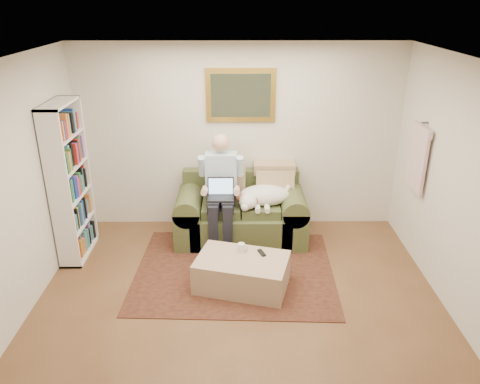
{
  "coord_description": "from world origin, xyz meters",
  "views": [
    {
      "loc": [
        -0.01,
        -3.79,
        3.15
      ],
      "look_at": [
        0.02,
        1.4,
        0.95
      ],
      "focal_mm": 35.0,
      "sensor_mm": 36.0,
      "label": 1
    }
  ],
  "objects_px": {
    "coffee_mug": "(241,247)",
    "laptop": "(221,192)",
    "ottoman": "(242,273)",
    "sofa": "(241,217)",
    "sleeping_dog": "(265,195)",
    "seated_man": "(221,193)",
    "bookshelf": "(69,182)"
  },
  "relations": [
    {
      "from": "bookshelf",
      "to": "seated_man",
      "type": "bearing_deg",
      "value": 7.86
    },
    {
      "from": "ottoman",
      "to": "coffee_mug",
      "type": "xyz_separation_m",
      "value": [
        -0.01,
        0.17,
        0.24
      ]
    },
    {
      "from": "bookshelf",
      "to": "ottoman",
      "type": "bearing_deg",
      "value": -20.33
    },
    {
      "from": "sofa",
      "to": "ottoman",
      "type": "distance_m",
      "value": 1.22
    },
    {
      "from": "sofa",
      "to": "sleeping_dog",
      "type": "xyz_separation_m",
      "value": [
        0.32,
        -0.09,
        0.37
      ]
    },
    {
      "from": "bookshelf",
      "to": "coffee_mug",
      "type": "bearing_deg",
      "value": -16.34
    },
    {
      "from": "seated_man",
      "to": "ottoman",
      "type": "xyz_separation_m",
      "value": [
        0.27,
        -1.05,
        -0.56
      ]
    },
    {
      "from": "ottoman",
      "to": "coffee_mug",
      "type": "relative_size",
      "value": 10.27
    },
    {
      "from": "laptop",
      "to": "ottoman",
      "type": "distance_m",
      "value": 1.18
    },
    {
      "from": "seated_man",
      "to": "bookshelf",
      "type": "bearing_deg",
      "value": -172.14
    },
    {
      "from": "coffee_mug",
      "to": "ottoman",
      "type": "bearing_deg",
      "value": -86.59
    },
    {
      "from": "laptop",
      "to": "coffee_mug",
      "type": "relative_size",
      "value": 3.43
    },
    {
      "from": "sofa",
      "to": "sleeping_dog",
      "type": "height_order",
      "value": "sofa"
    },
    {
      "from": "sleeping_dog",
      "to": "coffee_mug",
      "type": "bearing_deg",
      "value": -108.66
    },
    {
      "from": "coffee_mug",
      "to": "sofa",
      "type": "bearing_deg",
      "value": 89.71
    },
    {
      "from": "seated_man",
      "to": "bookshelf",
      "type": "distance_m",
      "value": 1.9
    },
    {
      "from": "sofa",
      "to": "seated_man",
      "type": "relative_size",
      "value": 1.19
    },
    {
      "from": "ottoman",
      "to": "bookshelf",
      "type": "distance_m",
      "value": 2.42
    },
    {
      "from": "seated_man",
      "to": "laptop",
      "type": "bearing_deg",
      "value": -90.0
    },
    {
      "from": "ottoman",
      "to": "sleeping_dog",
      "type": "bearing_deg",
      "value": 74.46
    },
    {
      "from": "seated_man",
      "to": "sleeping_dog",
      "type": "distance_m",
      "value": 0.59
    },
    {
      "from": "coffee_mug",
      "to": "laptop",
      "type": "bearing_deg",
      "value": 107.7
    },
    {
      "from": "sofa",
      "to": "coffee_mug",
      "type": "bearing_deg",
      "value": -90.29
    },
    {
      "from": "sleeping_dog",
      "to": "ottoman",
      "type": "bearing_deg",
      "value": -105.54
    },
    {
      "from": "sofa",
      "to": "laptop",
      "type": "distance_m",
      "value": 0.59
    },
    {
      "from": "sofa",
      "to": "bookshelf",
      "type": "relative_size",
      "value": 0.88
    },
    {
      "from": "seated_man",
      "to": "coffee_mug",
      "type": "height_order",
      "value": "seated_man"
    },
    {
      "from": "sleeping_dog",
      "to": "sofa",
      "type": "bearing_deg",
      "value": 164.26
    },
    {
      "from": "coffee_mug",
      "to": "sleeping_dog",
      "type": "bearing_deg",
      "value": 71.34
    },
    {
      "from": "laptop",
      "to": "sleeping_dog",
      "type": "bearing_deg",
      "value": 13.64
    },
    {
      "from": "seated_man",
      "to": "coffee_mug",
      "type": "relative_size",
      "value": 14.86
    },
    {
      "from": "laptop",
      "to": "coffee_mug",
      "type": "xyz_separation_m",
      "value": [
        0.26,
        -0.81,
        -0.36
      ]
    }
  ]
}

